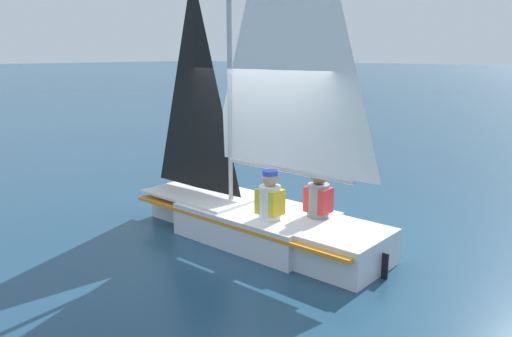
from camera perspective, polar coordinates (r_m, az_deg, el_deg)
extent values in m
plane|color=navy|center=(7.56, 0.00, -8.00)|extent=(260.00, 260.00, 0.00)
cube|color=silver|center=(7.48, 0.00, -6.28)|extent=(2.29, 1.45, 0.48)
cube|color=silver|center=(8.54, -8.02, -3.94)|extent=(0.97, 0.78, 0.48)
cube|color=silver|center=(6.63, 10.46, -9.12)|extent=(0.99, 1.17, 0.48)
cube|color=orange|center=(7.43, 0.00, -5.16)|extent=(4.02, 1.57, 0.05)
cube|color=silver|center=(8.14, -5.92, -2.83)|extent=(1.88, 1.32, 0.04)
cylinder|color=#B7B7BC|center=(7.42, -3.08, 16.90)|extent=(0.08, 0.08, 5.47)
cylinder|color=#B7B7BC|center=(6.89, 3.52, -0.19)|extent=(2.13, 0.20, 0.07)
pyramid|color=black|center=(7.95, -6.98, 9.69)|extent=(1.36, 0.13, 3.37)
cube|color=black|center=(6.43, 14.52, -10.73)|extent=(0.08, 0.03, 0.34)
cube|color=black|center=(7.02, 1.58, -7.71)|extent=(0.29, 0.26, 0.45)
cylinder|color=white|center=(6.86, 1.60, -4.00)|extent=(0.32, 0.32, 0.50)
cube|color=yellow|center=(6.86, 1.60, -3.80)|extent=(0.36, 0.28, 0.35)
sphere|color=tan|center=(6.77, 1.62, -1.18)|extent=(0.22, 0.22, 0.22)
cylinder|color=blue|center=(6.75, 1.62, -0.50)|extent=(0.22, 0.22, 0.06)
cube|color=black|center=(7.16, 7.02, -7.37)|extent=(0.29, 0.26, 0.45)
cylinder|color=gray|center=(7.01, 7.13, -3.73)|extent=(0.32, 0.32, 0.50)
cube|color=red|center=(7.00, 7.13, -3.54)|extent=(0.36, 0.28, 0.35)
sphere|color=brown|center=(6.92, 7.21, -0.96)|extent=(0.22, 0.22, 0.22)
cylinder|color=black|center=(6.90, 7.23, -0.30)|extent=(0.22, 0.22, 0.06)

